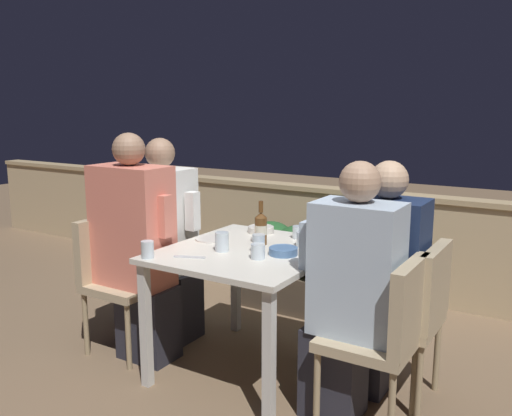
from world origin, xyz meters
TOP-DOWN VIEW (x-y plane):
  - ground_plane at (0.00, 0.00)m, footprint 16.00×16.00m
  - parapet_wall at (0.00, 1.64)m, footprint 9.00×0.18m
  - dining_table at (0.00, 0.00)m, footprint 0.87×0.97m
  - planter_hedge at (-0.21, 1.01)m, footprint 0.88×0.47m
  - chair_left_near at (-0.86, -0.18)m, footprint 0.42×0.41m
  - person_coral_top at (-0.68, -0.18)m, footprint 0.52×0.26m
  - chair_left_far at (-0.91, 0.14)m, footprint 0.42×0.41m
  - person_white_polo at (-0.72, 0.14)m, footprint 0.48×0.26m
  - chair_right_near at (0.85, -0.16)m, footprint 0.42×0.41m
  - person_blue_shirt at (0.66, -0.16)m, footprint 0.48×0.26m
  - chair_right_far at (0.88, 0.16)m, footprint 0.42×0.41m
  - person_navy_jumper at (0.69, 0.16)m, footprint 0.48×0.26m
  - beer_bottle at (-0.00, 0.13)m, footprint 0.07×0.07m
  - plate_0 at (-0.30, 0.07)m, footprint 0.20×0.20m
  - bowl_0 at (-0.15, 0.37)m, footprint 0.16×0.16m
  - bowl_1 at (0.22, -0.00)m, footprint 0.15×0.15m
  - glass_cup_0 at (-0.10, -0.11)m, footprint 0.08×0.08m
  - glass_cup_1 at (-0.36, -0.42)m, footprint 0.07×0.07m
  - glass_cup_2 at (0.23, 0.21)m, footprint 0.08×0.08m
  - glass_cup_3 at (0.14, -0.14)m, footprint 0.07×0.07m
  - glass_cup_4 at (0.12, 0.36)m, footprint 0.07×0.07m
  - glass_cup_5 at (0.08, -0.03)m, footprint 0.07×0.07m
  - fork_0 at (-0.17, -0.31)m, footprint 0.17×0.08m
  - potted_plant at (-1.16, 0.70)m, footprint 0.37×0.37m

SIDE VIEW (x-z plane):
  - ground_plane at x=0.00m, z-range 0.00..0.00m
  - planter_hedge at x=-0.21m, z-range 0.04..0.68m
  - parapet_wall at x=0.00m, z-range 0.01..0.84m
  - potted_plant at x=-1.16m, z-range 0.09..0.85m
  - chair_left_near at x=-0.86m, z-range 0.09..0.93m
  - chair_left_far at x=-0.91m, z-range 0.09..0.93m
  - chair_right_near at x=0.85m, z-range 0.09..0.93m
  - chair_right_far at x=0.88m, z-range 0.09..0.93m
  - person_navy_jumper at x=0.69m, z-range 0.00..1.24m
  - dining_table at x=0.00m, z-range 0.27..0.99m
  - person_blue_shirt at x=0.66m, z-range 0.00..1.27m
  - person_white_polo at x=-0.72m, z-range 0.00..1.31m
  - person_coral_top at x=-0.68m, z-range 0.00..1.35m
  - fork_0 at x=-0.17m, z-range 0.72..0.73m
  - plate_0 at x=-0.30m, z-range 0.72..0.73m
  - bowl_0 at x=-0.15m, z-range 0.73..0.77m
  - bowl_1 at x=0.22m, z-range 0.73..0.77m
  - glass_cup_4 at x=0.12m, z-range 0.72..0.80m
  - glass_cup_3 at x=0.14m, z-range 0.72..0.80m
  - glass_cup_2 at x=0.23m, z-range 0.72..0.81m
  - glass_cup_1 at x=-0.36m, z-range 0.72..0.81m
  - glass_cup_5 at x=0.08m, z-range 0.72..0.82m
  - glass_cup_0 at x=-0.10m, z-range 0.72..0.83m
  - beer_bottle at x=0.00m, z-range 0.69..0.94m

